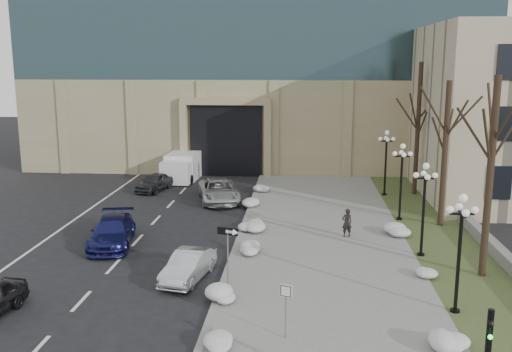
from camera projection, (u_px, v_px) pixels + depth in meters
The scene contains 28 objects.
sidewalk at pixel (322, 244), 30.11m from camera, with size 9.00×40.00×0.12m, color gray.
curb at pixel (238, 242), 30.47m from camera, with size 0.30×40.00×0.14m, color gray.
grass_strip at pixel (448, 247), 29.60m from camera, with size 4.00×40.00×0.10m, color #3C4C26.
stone_wall at pixel (477, 231), 31.34m from camera, with size 0.50×30.00×0.70m, color gray.
car_b at pixel (188, 266), 25.27m from camera, with size 1.35×3.86×1.27m, color #B0B4B8.
car_c at pixel (112, 232), 29.96m from camera, with size 2.06×5.06×1.47m, color navy.
car_d at pixel (219, 191), 39.32m from camera, with size 2.50×5.41×1.50m, color #BBBBBB.
car_e at pixel (154, 182), 42.56m from camera, with size 1.55×3.86×1.31m, color #313237.
pedestrian at pixel (347, 223), 31.04m from camera, with size 0.57×0.38×1.57m, color black.
box_truck at pixel (185, 165), 47.16m from camera, with size 2.68×6.90×2.16m.
one_way_sign at pixel (231, 239), 24.11m from camera, with size 0.97×0.45×2.64m.
keep_sign at pixel (286, 300), 19.53m from camera, with size 0.43×0.18×2.07m.
snow_clump_b at pixel (213, 338), 19.39m from camera, with size 1.10×1.60×0.36m, color silver.
snow_clump_c at pixel (227, 294), 23.06m from camera, with size 1.10×1.60×0.36m, color silver.
snow_clump_d at pixel (243, 250), 28.48m from camera, with size 1.10×1.60×0.36m, color silver.
snow_clump_e at pixel (251, 226), 32.62m from camera, with size 1.10×1.60×0.36m, color silver.
snow_clump_f at pixel (252, 205), 37.31m from camera, with size 1.10×1.60×0.36m, color silver.
snow_clump_g at pixel (259, 190), 41.70m from camera, with size 1.10×1.60×0.36m, color silver.
snow_clump_h at pixel (452, 342), 19.11m from camera, with size 1.10×1.60×0.36m, color silver.
snow_clump_i at pixel (425, 277), 24.90m from camera, with size 1.10×1.60×0.36m, color silver.
snow_clump_j at pixel (399, 233), 31.23m from camera, with size 1.10×1.60×0.36m, color silver.
lamppost_a at pixel (460, 238), 21.32m from camera, with size 1.18×1.18×4.76m.
lamppost_b at pixel (424, 197), 27.67m from camera, with size 1.18×1.18×4.76m.
lamppost_c at pixel (402, 172), 34.02m from camera, with size 1.18×1.18×4.76m.
lamppost_d at pixel (386, 154), 40.37m from camera, with size 1.18×1.18×4.76m.
tree_near at pixel (492, 149), 24.50m from camera, with size 3.20×3.20×9.00m.
tree_mid at pixel (446, 134), 32.38m from camera, with size 3.20×3.20×8.50m.
tree_far at pixel (419, 110), 40.07m from camera, with size 3.20×3.20×9.50m.
Camera 1 is at (2.31, -14.98, 9.58)m, focal length 40.00 mm.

